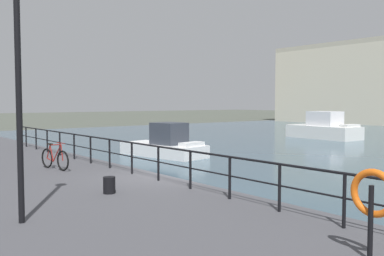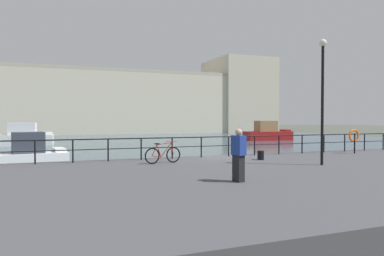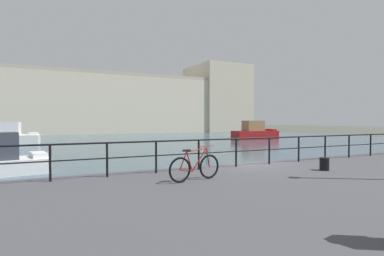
# 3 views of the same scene
# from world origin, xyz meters

# --- Properties ---
(ground_plane) EXTENTS (240.00, 240.00, 0.00)m
(ground_plane) POSITION_xyz_m (0.00, 0.00, 0.00)
(ground_plane) COLOR #4C5147
(water_basin) EXTENTS (80.00, 60.00, 0.01)m
(water_basin) POSITION_xyz_m (0.00, 30.20, 0.01)
(water_basin) COLOR #385160
(water_basin) RESTS_ON ground_plane
(harbor_building) EXTENTS (74.76, 14.75, 16.16)m
(harbor_building) POSITION_xyz_m (6.25, 55.55, 6.27)
(harbor_building) COLOR beige
(harbor_building) RESTS_ON ground_plane
(moored_cabin_cruiser) EXTENTS (6.68, 3.12, 2.45)m
(moored_cabin_cruiser) POSITION_xyz_m (-11.39, 25.26, 0.90)
(moored_cabin_cruiser) COLOR white
(moored_cabin_cruiser) RESTS_ON water_basin
(moored_white_yacht) EXTENTS (6.51, 3.07, 2.62)m
(moored_white_yacht) POSITION_xyz_m (18.74, 23.71, 0.98)
(moored_white_yacht) COLOR maroon
(moored_white_yacht) RESTS_ON water_basin
(quay_railing) EXTENTS (25.35, 0.07, 1.08)m
(quay_railing) POSITION_xyz_m (-0.95, -0.75, 1.64)
(quay_railing) COLOR black
(quay_railing) RESTS_ON quay_promenade
(parked_bicycle) EXTENTS (1.75, 0.36, 0.98)m
(parked_bicycle) POSITION_xyz_m (-3.50, -2.41, 1.29)
(parked_bicycle) COLOR black
(parked_bicycle) RESTS_ON quay_promenade
(mooring_bollard) EXTENTS (0.32, 0.32, 0.44)m
(mooring_bollard) POSITION_xyz_m (1.34, -2.79, 1.12)
(mooring_bollard) COLOR black
(mooring_bollard) RESTS_ON quay_promenade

